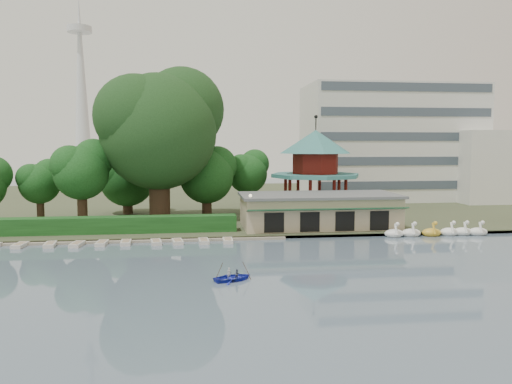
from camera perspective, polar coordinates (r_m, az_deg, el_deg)
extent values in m
plane|color=slate|center=(37.09, 0.33, -10.44)|extent=(220.00, 220.00, 0.00)
cube|color=#424930|center=(88.06, -4.00, -1.01)|extent=(220.00, 70.00, 0.40)
cube|color=gray|center=(53.81, -2.03, -5.24)|extent=(220.00, 0.60, 0.30)
cube|color=gray|center=(54.04, -14.86, -5.41)|extent=(34.00, 1.60, 0.24)
cube|color=tan|center=(59.73, 7.17, -2.22)|extent=(18.00, 8.00, 3.60)
cube|color=#595B5E|center=(59.50, 7.20, -0.36)|extent=(18.60, 8.60, 0.30)
cube|color=#194C2D|center=(55.50, 8.27, -1.99)|extent=(18.00, 1.59, 0.45)
cylinder|color=tan|center=(69.98, 6.75, -2.07)|extent=(10.40, 10.40, 1.20)
cylinder|color=#347875|center=(69.51, 6.79, 1.90)|extent=(12.40, 12.40, 0.50)
cylinder|color=maroon|center=(69.43, 6.81, 3.25)|extent=(6.40, 6.40, 2.80)
cone|color=#347875|center=(69.38, 6.84, 5.73)|extent=(10.00, 10.00, 3.20)
cylinder|color=black|center=(69.43, 6.86, 7.79)|extent=(0.16, 0.16, 1.80)
cube|color=silver|center=(92.10, 15.10, 5.46)|extent=(30.00, 14.00, 20.00)
cube|color=silver|center=(94.18, 25.50, 2.67)|extent=(14.00, 10.00, 12.00)
cone|color=silver|center=(180.41, -19.35, 11.51)|extent=(6.00, 6.00, 60.00)
cylinder|color=silver|center=(183.26, -19.53, 17.11)|extent=(8.00, 8.00, 2.00)
cube|color=#1B4F1C|center=(57.53, -17.41, -3.63)|extent=(30.00, 2.00, 1.80)
cylinder|color=black|center=(55.26, -0.64, -2.59)|extent=(0.12, 0.12, 4.00)
sphere|color=beige|center=(55.00, -0.64, -0.43)|extent=(0.36, 0.36, 0.36)
cylinder|color=#3A281C|center=(63.74, -10.98, 0.70)|extent=(2.60, 2.60, 9.11)
sphere|color=#1D401A|center=(63.54, -11.09, 6.77)|extent=(14.45, 14.45, 14.45)
sphere|color=#1D401A|center=(65.70, -8.46, 9.31)|extent=(10.84, 10.84, 10.84)
sphere|color=#1D401A|center=(62.40, -13.56, 8.42)|extent=(10.11, 10.11, 10.11)
cylinder|color=#3A281C|center=(63.24, -19.23, -1.35)|extent=(1.16, 1.16, 5.14)
sphere|color=#1B4F1C|center=(62.92, -19.34, 2.08)|extent=(6.45, 6.45, 6.45)
sphere|color=#1B4F1C|center=(63.53, -18.07, 3.64)|extent=(4.84, 4.84, 4.84)
sphere|color=#1B4F1C|center=(62.49, -20.51, 2.97)|extent=(4.51, 4.51, 4.51)
cylinder|color=#3A281C|center=(68.65, -23.41, -1.51)|extent=(0.91, 0.91, 3.87)
sphere|color=#1B4F1C|center=(68.38, -23.51, 0.87)|extent=(5.05, 5.05, 5.05)
sphere|color=#1B4F1C|center=(68.75, -22.56, 1.97)|extent=(3.79, 3.79, 3.79)
sphere|color=#1B4F1C|center=(68.10, -24.36, 1.48)|extent=(3.53, 3.53, 3.53)
cylinder|color=#3A281C|center=(67.82, -5.65, -0.96)|extent=(1.31, 1.31, 4.36)
sphere|color=#1B4F1C|center=(67.53, -5.67, 1.76)|extent=(7.26, 7.26, 7.26)
sphere|color=#1B4F1C|center=(68.59, -4.49, 3.00)|extent=(5.44, 5.44, 5.44)
sphere|color=#1B4F1C|center=(66.74, -6.76, 2.46)|extent=(5.08, 5.08, 5.08)
cylinder|color=#3A281C|center=(72.17, -0.96, -0.51)|extent=(1.02, 1.02, 4.43)
sphere|color=#1B4F1C|center=(71.90, -0.96, 2.08)|extent=(5.67, 5.67, 5.67)
sphere|color=#1B4F1C|center=(72.80, -0.14, 3.24)|extent=(4.25, 4.25, 4.25)
sphere|color=#1B4F1C|center=(71.19, -1.71, 2.76)|extent=(3.97, 3.97, 3.97)
cylinder|color=#3A281C|center=(72.42, -14.46, -0.89)|extent=(1.35, 1.35, 3.87)
sphere|color=#1B4F1C|center=(72.16, -14.51, 1.38)|extent=(7.50, 7.50, 7.50)
sphere|color=#1B4F1C|center=(73.02, -13.25, 2.43)|extent=(5.62, 5.62, 5.62)
sphere|color=#1B4F1C|center=(71.56, -15.65, 1.94)|extent=(5.25, 5.25, 5.25)
ellipsoid|color=white|center=(57.16, 15.50, -4.60)|extent=(2.16, 1.44, 0.99)
cylinder|color=white|center=(56.57, 15.73, -4.15)|extent=(0.26, 0.79, 1.29)
sphere|color=white|center=(56.20, 15.86, -3.54)|extent=(0.44, 0.44, 0.44)
ellipsoid|color=white|center=(58.08, 17.31, -4.49)|extent=(2.16, 1.44, 0.99)
cylinder|color=white|center=(57.49, 17.55, -4.05)|extent=(0.26, 0.79, 1.29)
sphere|color=white|center=(57.12, 17.70, -3.45)|extent=(0.44, 0.44, 0.44)
ellipsoid|color=gold|center=(59.03, 19.42, -4.40)|extent=(2.16, 1.44, 0.99)
cylinder|color=gold|center=(58.45, 19.67, -3.96)|extent=(0.26, 0.79, 1.29)
sphere|color=gold|center=(58.09, 19.83, -3.37)|extent=(0.44, 0.44, 0.44)
ellipsoid|color=white|center=(60.12, 21.24, -4.29)|extent=(2.16, 1.44, 0.99)
cylinder|color=white|center=(59.55, 21.51, -3.85)|extent=(0.26, 0.79, 1.29)
sphere|color=white|center=(59.19, 21.67, -3.27)|extent=(0.44, 0.44, 0.44)
ellipsoid|color=white|center=(60.84, 22.55, -4.22)|extent=(2.16, 1.44, 0.99)
cylinder|color=white|center=(60.28, 22.83, -3.79)|extent=(0.26, 0.79, 1.29)
sphere|color=white|center=(59.93, 22.99, -3.22)|extent=(0.44, 0.44, 0.44)
ellipsoid|color=white|center=(61.44, 24.02, -4.19)|extent=(2.16, 1.44, 0.99)
cylinder|color=white|center=(60.89, 24.31, -3.76)|extent=(0.26, 0.79, 1.29)
sphere|color=white|center=(60.54, 24.48, -3.19)|extent=(0.44, 0.44, 0.44)
cube|color=beige|center=(54.99, -25.36, -5.51)|extent=(1.18, 2.37, 0.36)
cube|color=beige|center=(54.09, -22.46, -5.57)|extent=(1.21, 2.38, 0.36)
cube|color=beige|center=(53.28, -19.76, -5.65)|extent=(1.25, 2.40, 0.36)
cube|color=beige|center=(53.11, -17.19, -5.60)|extent=(1.09, 2.34, 0.36)
cube|color=beige|center=(52.80, -14.64, -5.60)|extent=(1.13, 2.35, 0.36)
cube|color=beige|center=(52.28, -11.34, -5.63)|extent=(1.35, 2.43, 0.36)
cube|color=beige|center=(52.19, -8.96, -5.61)|extent=(1.31, 2.42, 0.36)
cube|color=beige|center=(52.10, -5.99, -5.60)|extent=(1.13, 2.35, 0.36)
cube|color=beige|center=(52.20, -3.24, -5.55)|extent=(1.03, 2.31, 0.36)
imported|color=#202BB8|center=(37.91, -2.64, -9.41)|extent=(4.98, 4.32, 0.86)
imported|color=silver|center=(38.06, -3.12, -9.23)|extent=(0.35, 0.29, 0.82)
imported|color=#383D54|center=(37.73, -2.16, -9.38)|extent=(0.47, 0.42, 0.79)
cylinder|color=#3A281C|center=(37.86, -4.47, -9.57)|extent=(0.94, 0.29, 2.01)
cylinder|color=#3A281C|center=(38.04, -0.81, -9.48)|extent=(0.94, 0.29, 2.01)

